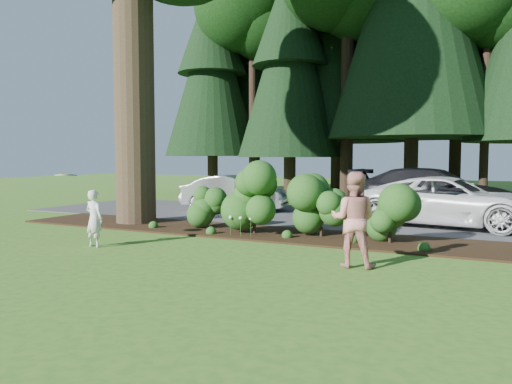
{
  "coord_description": "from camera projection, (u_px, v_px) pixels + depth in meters",
  "views": [
    {
      "loc": [
        5.83,
        -8.95,
        2.1
      ],
      "look_at": [
        0.71,
        1.29,
        1.3
      ],
      "focal_mm": 35.0,
      "sensor_mm": 36.0,
      "label": 1
    }
  ],
  "objects": [
    {
      "name": "ground",
      "position": [
        200.0,
        255.0,
        10.73
      ],
      "size": [
        80.0,
        80.0,
        0.0
      ],
      "primitive_type": "plane",
      "color": "#31631C",
      "rests_on": "ground"
    },
    {
      "name": "mulch_bed",
      "position": [
        265.0,
        233.0,
        13.63
      ],
      "size": [
        16.0,
        2.5,
        0.05
      ],
      "primitive_type": "cube",
      "color": "black",
      "rests_on": "ground"
    },
    {
      "name": "driveway",
      "position": [
        317.0,
        217.0,
        17.42
      ],
      "size": [
        22.0,
        6.0,
        0.03
      ],
      "primitive_type": "cube",
      "color": "#38383A",
      "rests_on": "ground"
    },
    {
      "name": "shrub_row",
      "position": [
        290.0,
        206.0,
        13.13
      ],
      "size": [
        6.53,
        1.6,
        1.61
      ],
      "color": "#234B17",
      "rests_on": "ground"
    },
    {
      "name": "lily_cluster",
      "position": [
        241.0,
        219.0,
        12.97
      ],
      "size": [
        0.69,
        0.09,
        0.57
      ],
      "color": "#234B17",
      "rests_on": "ground"
    },
    {
      "name": "tree_wall",
      "position": [
        385.0,
        7.0,
        24.57
      ],
      "size": [
        25.66,
        12.15,
        17.09
      ],
      "color": "black",
      "rests_on": "ground"
    },
    {
      "name": "car_silver_wagon",
      "position": [
        234.0,
        193.0,
        19.47
      ],
      "size": [
        4.33,
        2.25,
        1.36
      ],
      "primitive_type": "imported",
      "rotation": [
        0.0,
        0.0,
        1.78
      ],
      "color": "silver",
      "rests_on": "driveway"
    },
    {
      "name": "car_white_suv",
      "position": [
        451.0,
        202.0,
        14.88
      ],
      "size": [
        5.62,
        3.13,
        1.49
      ],
      "primitive_type": "imported",
      "rotation": [
        0.0,
        0.0,
        1.44
      ],
      "color": "silver",
      "rests_on": "driveway"
    },
    {
      "name": "car_dark_suv",
      "position": [
        434.0,
        192.0,
        17.82
      ],
      "size": [
        5.92,
        2.68,
        1.68
      ],
      "primitive_type": "imported",
      "rotation": [
        0.0,
        0.0,
        1.51
      ],
      "color": "black",
      "rests_on": "driveway"
    },
    {
      "name": "child",
      "position": [
        94.0,
        218.0,
        11.65
      ],
      "size": [
        0.51,
        0.36,
        1.34
      ],
      "primitive_type": "imported",
      "rotation": [
        0.0,
        0.0,
        3.07
      ],
      "color": "silver",
      "rests_on": "ground"
    },
    {
      "name": "adult",
      "position": [
        353.0,
        219.0,
        9.52
      ],
      "size": [
        0.96,
        0.78,
        1.83
      ],
      "primitive_type": "imported",
      "rotation": [
        0.0,
        0.0,
        3.25
      ],
      "color": "red",
      "rests_on": "ground"
    },
    {
      "name": "frisbee",
      "position": [
        66.0,
        175.0,
        11.91
      ],
      "size": [
        0.51,
        0.51,
        0.05
      ],
      "color": "teal",
      "rests_on": "ground"
    }
  ]
}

